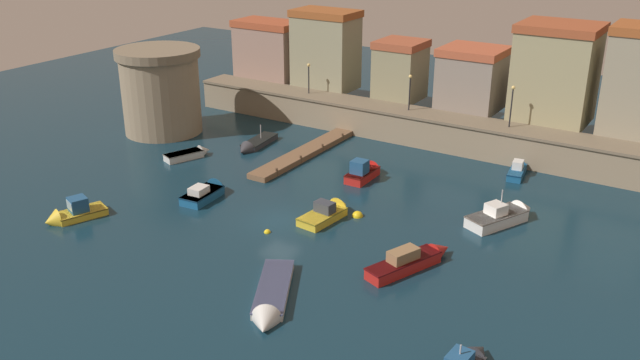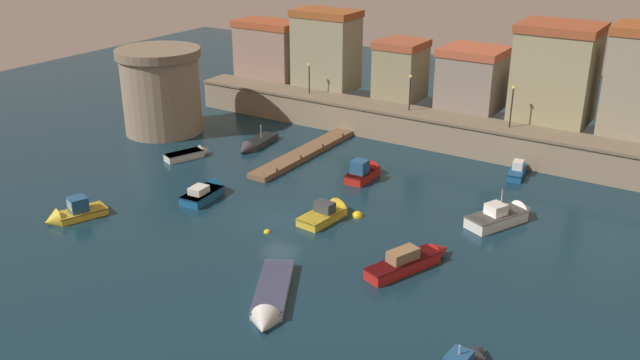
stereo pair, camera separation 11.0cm
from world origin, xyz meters
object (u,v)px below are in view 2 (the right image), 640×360
at_px(quay_lamp_1, 410,87).
at_px(mooring_buoy_0, 357,216).
at_px(moored_boat_9, 329,212).
at_px(mooring_buoy_1, 267,232).
at_px(moored_boat_4, 207,192).
at_px(moored_boat_7, 270,302).
at_px(moored_boat_1, 191,154).
at_px(moored_boat_6, 412,260).
at_px(quay_lamp_2, 512,100).
at_px(moored_boat_8, 254,145).
at_px(moored_boat_5, 365,171).
at_px(moored_boat_10, 518,169).
at_px(fortress_tower, 161,90).
at_px(quay_lamp_0, 309,73).
at_px(moored_boat_3, 71,214).
at_px(moored_boat_0, 505,215).

bearing_deg(quay_lamp_1, mooring_buoy_0, -75.98).
bearing_deg(moored_boat_9, mooring_buoy_1, 158.88).
xyz_separation_m(moored_boat_4, moored_boat_7, (13.07, -9.75, -0.15)).
distance_m(moored_boat_1, moored_boat_6, 25.93).
distance_m(moored_boat_4, moored_boat_9, 9.97).
bearing_deg(moored_boat_1, mooring_buoy_1, -99.17).
bearing_deg(quay_lamp_2, moored_boat_8, -155.10).
relative_size(quay_lamp_1, moored_boat_1, 0.76).
xyz_separation_m(quay_lamp_1, moored_boat_1, (-14.13, -14.54, -4.84)).
distance_m(moored_boat_8, mooring_buoy_1, 17.44).
height_order(moored_boat_1, moored_boat_4, moored_boat_4).
height_order(moored_boat_5, moored_boat_10, moored_boat_5).
bearing_deg(quay_lamp_1, moored_boat_10, -14.31).
bearing_deg(moored_boat_6, fortress_tower, 91.49).
distance_m(quay_lamp_0, moored_boat_6, 31.20).
height_order(quay_lamp_1, moored_boat_1, quay_lamp_1).
bearing_deg(mooring_buoy_1, mooring_buoy_0, 54.58).
bearing_deg(quay_lamp_2, quay_lamp_0, -180.00).
bearing_deg(quay_lamp_2, moored_boat_3, -127.83).
xyz_separation_m(moored_boat_9, mooring_buoy_0, (1.68, 1.14, -0.40)).
relative_size(moored_boat_7, mooring_buoy_1, 15.83).
bearing_deg(moored_boat_9, moored_boat_8, 63.08).
bearing_deg(moored_boat_8, moored_boat_7, 32.64).
bearing_deg(moored_boat_6, moored_boat_8, 81.59).
height_order(quay_lamp_2, moored_boat_10, quay_lamp_2).
relative_size(moored_boat_7, moored_boat_9, 1.49).
relative_size(moored_boat_9, mooring_buoy_0, 6.21).
xyz_separation_m(moored_boat_3, moored_boat_9, (15.27, 10.22, -0.04)).
relative_size(moored_boat_6, moored_boat_7, 0.91).
relative_size(moored_boat_3, mooring_buoy_0, 5.84).
height_order(fortress_tower, moored_boat_1, fortress_tower).
bearing_deg(mooring_buoy_1, moored_boat_8, 130.50).
bearing_deg(mooring_buoy_1, quay_lamp_1, 90.86).
xyz_separation_m(quay_lamp_0, moored_boat_8, (0.14, -9.52, -4.73)).
bearing_deg(quay_lamp_1, quay_lamp_0, 180.00).
height_order(moored_boat_3, moored_boat_7, moored_boat_3).
relative_size(moored_boat_4, moored_boat_6, 0.69).
height_order(moored_boat_9, moored_boat_10, moored_boat_9).
relative_size(fortress_tower, moored_boat_8, 1.43).
bearing_deg(moored_boat_3, quay_lamp_2, 162.66).
height_order(moored_boat_5, mooring_buoy_1, moored_boat_5).
height_order(moored_boat_6, moored_boat_9, moored_boat_6).
height_order(fortress_tower, moored_boat_8, fortress_tower).
relative_size(moored_boat_1, moored_boat_8, 0.77).
relative_size(quay_lamp_0, moored_boat_1, 0.69).
relative_size(moored_boat_5, mooring_buoy_1, 9.55).
bearing_deg(fortress_tower, moored_boat_10, 12.84).
bearing_deg(moored_boat_10, moored_boat_3, 128.64).
xyz_separation_m(quay_lamp_2, moored_boat_0, (3.98, -12.36, -4.84)).
relative_size(moored_boat_3, moored_boat_10, 1.09).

